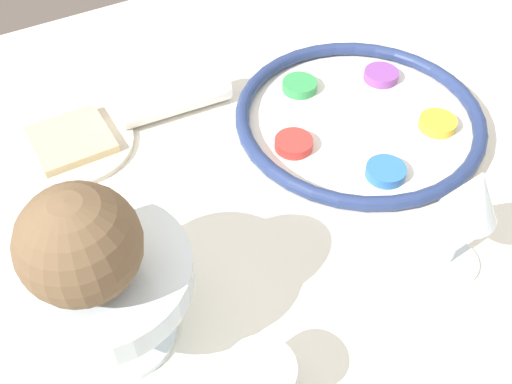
{
  "coord_description": "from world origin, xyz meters",
  "views": [
    {
      "loc": [
        0.32,
        0.47,
        1.3
      ],
      "look_at": [
        0.08,
        0.04,
        0.78
      ],
      "focal_mm": 42.0,
      "sensor_mm": 36.0,
      "label": 1
    }
  ],
  "objects_px": {
    "coconut": "(79,245)",
    "bread_plate": "(73,143)",
    "cup_near": "(261,383)",
    "wine_glass": "(472,200)",
    "seder_plate": "(359,119)",
    "fruit_stand": "(103,284)",
    "orange_fruit": "(83,239)",
    "napkin_roll": "(174,98)"
  },
  "relations": [
    {
      "from": "coconut",
      "to": "cup_near",
      "type": "distance_m",
      "value": 0.21
    },
    {
      "from": "coconut",
      "to": "cup_near",
      "type": "relative_size",
      "value": 1.6
    },
    {
      "from": "wine_glass",
      "to": "coconut",
      "type": "distance_m",
      "value": 0.39
    },
    {
      "from": "seder_plate",
      "to": "wine_glass",
      "type": "bearing_deg",
      "value": 78.44
    },
    {
      "from": "napkin_roll",
      "to": "coconut",
      "type": "bearing_deg",
      "value": 56.05
    },
    {
      "from": "coconut",
      "to": "bread_plate",
      "type": "height_order",
      "value": "coconut"
    },
    {
      "from": "wine_glass",
      "to": "cup_near",
      "type": "distance_m",
      "value": 0.28
    },
    {
      "from": "coconut",
      "to": "bread_plate",
      "type": "distance_m",
      "value": 0.36
    },
    {
      "from": "orange_fruit",
      "to": "coconut",
      "type": "bearing_deg",
      "value": 67.59
    },
    {
      "from": "fruit_stand",
      "to": "bread_plate",
      "type": "bearing_deg",
      "value": -99.07
    },
    {
      "from": "seder_plate",
      "to": "wine_glass",
      "type": "relative_size",
      "value": 2.36
    },
    {
      "from": "wine_glass",
      "to": "napkin_roll",
      "type": "relative_size",
      "value": 0.9
    },
    {
      "from": "seder_plate",
      "to": "bread_plate",
      "type": "relative_size",
      "value": 2.11
    },
    {
      "from": "orange_fruit",
      "to": "cup_near",
      "type": "height_order",
      "value": "orange_fruit"
    },
    {
      "from": "orange_fruit",
      "to": "napkin_roll",
      "type": "distance_m",
      "value": 0.39
    },
    {
      "from": "bread_plate",
      "to": "cup_near",
      "type": "distance_m",
      "value": 0.44
    },
    {
      "from": "bread_plate",
      "to": "cup_near",
      "type": "height_order",
      "value": "cup_near"
    },
    {
      "from": "coconut",
      "to": "bread_plate",
      "type": "bearing_deg",
      "value": -100.35
    },
    {
      "from": "fruit_stand",
      "to": "cup_near",
      "type": "bearing_deg",
      "value": 124.88
    },
    {
      "from": "fruit_stand",
      "to": "orange_fruit",
      "type": "bearing_deg",
      "value": 24.0
    },
    {
      "from": "fruit_stand",
      "to": "napkin_roll",
      "type": "relative_size",
      "value": 1.06
    },
    {
      "from": "bread_plate",
      "to": "coconut",
      "type": "bearing_deg",
      "value": 79.65
    },
    {
      "from": "fruit_stand",
      "to": "cup_near",
      "type": "relative_size",
      "value": 2.62
    },
    {
      "from": "wine_glass",
      "to": "napkin_roll",
      "type": "height_order",
      "value": "wine_glass"
    },
    {
      "from": "seder_plate",
      "to": "napkin_roll",
      "type": "relative_size",
      "value": 2.12
    },
    {
      "from": "seder_plate",
      "to": "coconut",
      "type": "xyz_separation_m",
      "value": [
        0.42,
        0.16,
        0.16
      ]
    },
    {
      "from": "fruit_stand",
      "to": "cup_near",
      "type": "distance_m",
      "value": 0.18
    },
    {
      "from": "fruit_stand",
      "to": "napkin_roll",
      "type": "xyz_separation_m",
      "value": [
        -0.2,
        -0.3,
        -0.06
      ]
    },
    {
      "from": "napkin_roll",
      "to": "seder_plate",
      "type": "bearing_deg",
      "value": 142.84
    },
    {
      "from": "wine_glass",
      "to": "fruit_stand",
      "type": "relative_size",
      "value": 0.85
    },
    {
      "from": "coconut",
      "to": "orange_fruit",
      "type": "bearing_deg",
      "value": -112.41
    },
    {
      "from": "orange_fruit",
      "to": "bread_plate",
      "type": "xyz_separation_m",
      "value": [
        -0.05,
        -0.3,
        -0.16
      ]
    },
    {
      "from": "coconut",
      "to": "napkin_roll",
      "type": "xyz_separation_m",
      "value": [
        -0.21,
        -0.32,
        -0.15
      ]
    },
    {
      "from": "orange_fruit",
      "to": "cup_near",
      "type": "relative_size",
      "value": 1.33
    },
    {
      "from": "orange_fruit",
      "to": "napkin_roll",
      "type": "xyz_separation_m",
      "value": [
        -0.21,
        -0.3,
        -0.14
      ]
    },
    {
      "from": "fruit_stand",
      "to": "coconut",
      "type": "height_order",
      "value": "coconut"
    },
    {
      "from": "seder_plate",
      "to": "coconut",
      "type": "relative_size",
      "value": 3.28
    },
    {
      "from": "seder_plate",
      "to": "fruit_stand",
      "type": "relative_size",
      "value": 2.0
    },
    {
      "from": "seder_plate",
      "to": "fruit_stand",
      "type": "xyz_separation_m",
      "value": [
        0.42,
        0.14,
        0.07
      ]
    },
    {
      "from": "bread_plate",
      "to": "napkin_roll",
      "type": "bearing_deg",
      "value": -179.77
    },
    {
      "from": "bread_plate",
      "to": "cup_near",
      "type": "xyz_separation_m",
      "value": [
        -0.05,
        0.44,
        0.02
      ]
    },
    {
      "from": "fruit_stand",
      "to": "coconut",
      "type": "xyz_separation_m",
      "value": [
        0.01,
        0.01,
        0.08
      ]
    }
  ]
}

